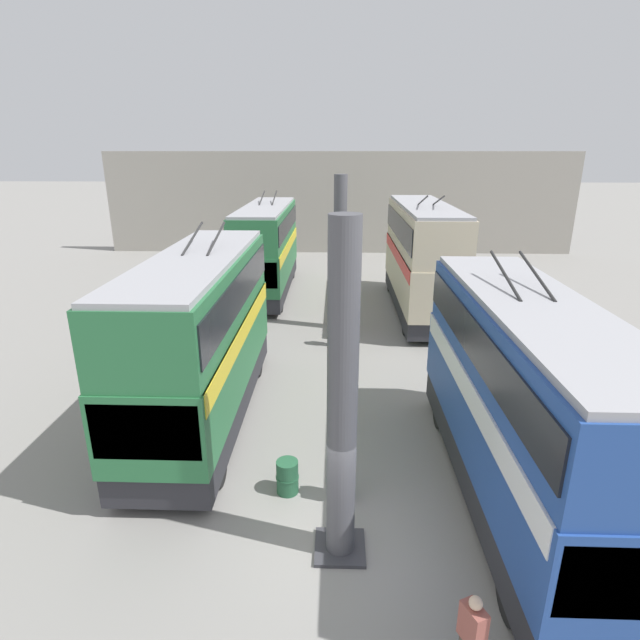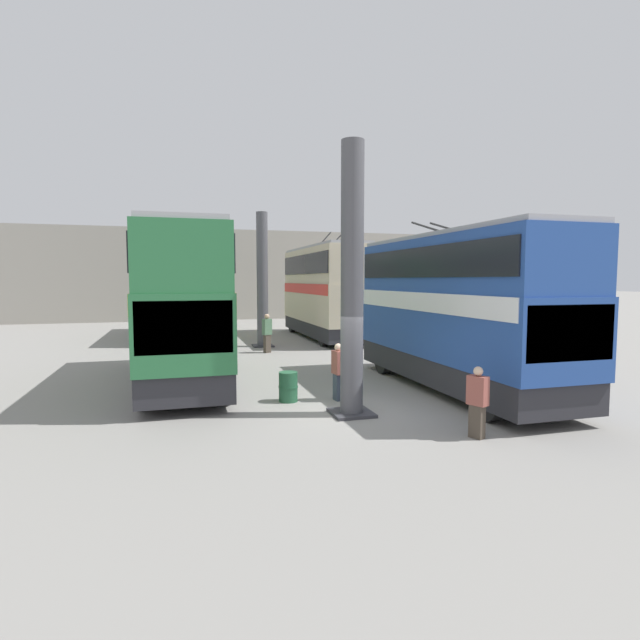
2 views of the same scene
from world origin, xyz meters
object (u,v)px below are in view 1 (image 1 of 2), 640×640
(person_aisle_midway, at_px, (335,324))
(bus_right_near, at_px, (201,330))
(bus_left_far, at_px, (422,252))
(person_by_left_row, at_px, (471,635))
(bus_left_near, at_px, (525,392))
(oil_drum, at_px, (287,477))
(person_aisle_foreground, at_px, (346,469))
(bus_right_far, at_px, (267,244))

(person_aisle_midway, bearing_deg, bus_right_near, 118.37)
(bus_left_far, distance_m, person_by_left_row, 18.80)
(person_aisle_midway, bearing_deg, bus_left_near, 175.33)
(bus_right_near, height_order, person_by_left_row, bus_right_near)
(bus_left_near, distance_m, bus_left_far, 14.24)
(bus_right_near, bearing_deg, bus_left_near, -112.85)
(oil_drum, bearing_deg, person_by_left_row, -143.16)
(bus_left_far, xyz_separation_m, oil_drum, (-14.27, 5.27, -2.58))
(bus_left_near, distance_m, person_aisle_midway, 10.42)
(bus_left_near, relative_size, person_aisle_midway, 5.14)
(bus_left_near, relative_size, person_aisle_foreground, 5.78)
(bus_left_near, bearing_deg, bus_left_far, 0.00)
(person_aisle_midway, relative_size, person_aisle_foreground, 1.12)
(oil_drum, bearing_deg, bus_right_far, 9.07)
(bus_right_near, xyz_separation_m, person_aisle_midway, (5.98, -3.85, -1.87))
(bus_right_far, height_order, person_aisle_midway, bus_right_far)
(bus_right_far, relative_size, oil_drum, 11.94)
(bus_left_far, height_order, person_aisle_foreground, bus_left_far)
(bus_right_near, distance_m, person_by_left_row, 9.97)
(person_by_left_row, relative_size, person_aisle_foreground, 0.96)
(bus_left_near, height_order, oil_drum, bus_left_near)
(bus_right_near, distance_m, person_aisle_foreground, 5.90)
(person_aisle_foreground, height_order, oil_drum, person_aisle_foreground)
(bus_left_near, bearing_deg, person_aisle_foreground, 94.09)
(bus_right_near, xyz_separation_m, oil_drum, (-3.42, -2.78, -2.42))
(bus_right_far, bearing_deg, bus_right_near, 180.00)
(bus_left_near, distance_m, person_by_left_row, 5.15)
(person_aisle_foreground, bearing_deg, bus_left_far, -111.36)
(bus_right_far, distance_m, person_aisle_foreground, 18.27)
(bus_left_far, height_order, person_by_left_row, bus_left_far)
(bus_left_far, bearing_deg, oil_drum, 159.74)
(bus_left_far, xyz_separation_m, person_aisle_midway, (-4.87, 4.20, -2.03))
(person_by_left_row, height_order, person_aisle_foreground, person_aisle_foreground)
(bus_left_far, relative_size, bus_right_far, 1.02)
(bus_left_near, height_order, person_aisle_midway, bus_left_near)
(bus_right_far, distance_m, person_aisle_midway, 9.10)
(bus_left_near, bearing_deg, bus_right_far, 24.82)
(bus_right_near, height_order, person_aisle_foreground, bus_right_near)
(bus_left_near, xyz_separation_m, oil_drum, (-0.03, 5.27, -2.31))
(bus_right_near, distance_m, person_aisle_midway, 7.35)
(bus_right_far, height_order, oil_drum, bus_right_far)
(bus_left_near, xyz_separation_m, person_by_left_row, (-4.31, 2.06, -1.92))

